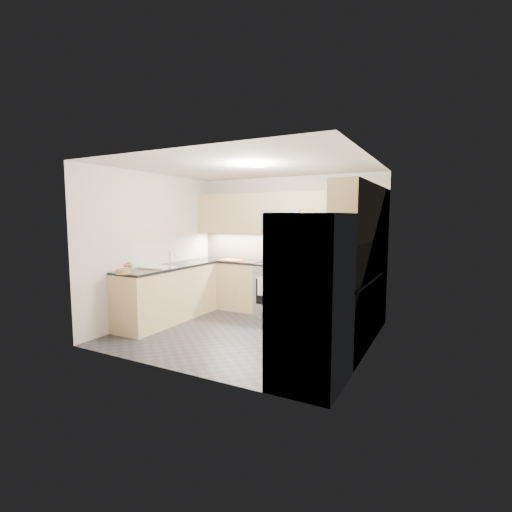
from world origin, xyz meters
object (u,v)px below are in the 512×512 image
Objects in this scene: cutting_board at (231,260)px; refrigerator at (312,300)px; gas_range at (280,289)px; fruit_basket at (123,271)px; microwave at (283,220)px; utensil_bowl at (374,264)px.

refrigerator is at bearing -43.90° from cutting_board.
gas_range is 2.25× the size of cutting_board.
microwave is at bearing 58.19° from fruit_basket.
fruit_basket is (-1.48, -2.38, -0.72)m from microwave.
microwave is 3.86× the size of fruit_basket.
microwave is at bearing 11.61° from cutting_board.
gas_range is 1.75m from utensil_bowl.
utensil_bowl reaches higher than fruit_basket.
refrigerator is at bearing -3.27° from fruit_basket.
utensil_bowl reaches higher than gas_range.
gas_range is at bearing 56.79° from fruit_basket.
fruit_basket is at bearing -123.21° from gas_range.
refrigerator reaches higher than fruit_basket.
microwave is at bearing 174.96° from utensil_bowl.
utensil_bowl is at bearing -5.04° from microwave.
fruit_basket reaches higher than gas_range.
fruit_basket is at bearing -121.81° from microwave.
gas_range is 2.75m from fruit_basket.
microwave is 1.79m from utensil_bowl.
cutting_board is at bearing 77.35° from fruit_basket.
cutting_board is at bearing -175.48° from gas_range.
refrigerator reaches higher than utensil_bowl.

